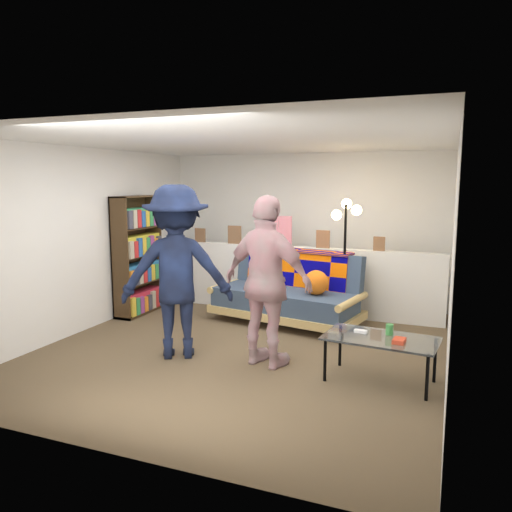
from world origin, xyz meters
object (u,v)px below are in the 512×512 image
Objects in this scene: bookshelf at (138,259)px; person_right at (267,282)px; coffee_table at (381,341)px; floor_lamp at (346,236)px; person_left at (177,272)px; futon_sofa at (289,293)px.

bookshelf is 0.96× the size of person_right.
person_right reaches higher than coffee_table.
person_left is (-1.50, -1.89, -0.26)m from floor_lamp.
person_left reaches higher than bookshelf.
floor_lamp is 0.95× the size of person_right.
coffee_table is at bearing -67.90° from floor_lamp.
floor_lamp is 2.43m from person_left.
person_right is (2.53, -1.31, 0.10)m from bookshelf.
floor_lamp is at bearing -155.44° from person_left.
bookshelf is 1.01× the size of floor_lamp.
person_left is at bearing -178.37° from coffee_table.
futon_sofa is 1.20× the size of person_right.
person_left reaches higher than floor_lamp.
coffee_table is at bearing -19.59° from bookshelf.
floor_lamp is (2.99, 0.50, 0.41)m from bookshelf.
person_left is (1.49, -1.39, 0.15)m from bookshelf.
futon_sofa is at bearing 131.34° from coffee_table.
person_left is at bearing -128.49° from floor_lamp.
person_left is (-0.76, -1.75, 0.55)m from futon_sofa.
coffee_table is at bearing 154.67° from person_left.
person_right is (-1.19, 0.01, 0.49)m from coffee_table.
futon_sofa is 1.14× the size of person_left.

